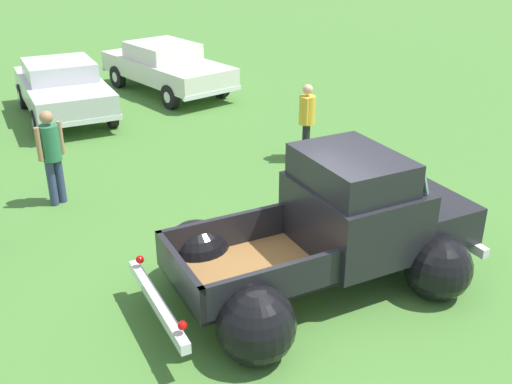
{
  "coord_description": "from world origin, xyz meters",
  "views": [
    {
      "loc": [
        -4.69,
        -5.41,
        4.76
      ],
      "look_at": [
        0.0,
        1.38,
        0.96
      ],
      "focal_mm": 42.08,
      "sensor_mm": 36.0,
      "label": 1
    }
  ],
  "objects_px": {
    "vintage_pickup_truck": "(337,234)",
    "show_car_0": "(63,87)",
    "show_car_1": "(166,66)",
    "spectator_1": "(51,152)",
    "spectator_0": "(307,117)"
  },
  "relations": [
    {
      "from": "vintage_pickup_truck",
      "to": "spectator_1",
      "type": "xyz_separation_m",
      "value": [
        -2.43,
        4.8,
        0.24
      ]
    },
    {
      "from": "vintage_pickup_truck",
      "to": "spectator_0",
      "type": "bearing_deg",
      "value": 63.66
    },
    {
      "from": "show_car_0",
      "to": "spectator_1",
      "type": "height_order",
      "value": "spectator_1"
    },
    {
      "from": "vintage_pickup_truck",
      "to": "show_car_0",
      "type": "xyz_separation_m",
      "value": [
        -0.59,
        9.87,
        0.03
      ]
    },
    {
      "from": "spectator_0",
      "to": "show_car_0",
      "type": "bearing_deg",
      "value": 163.06
    },
    {
      "from": "vintage_pickup_truck",
      "to": "show_car_0",
      "type": "distance_m",
      "value": 9.89
    },
    {
      "from": "spectator_0",
      "to": "spectator_1",
      "type": "xyz_separation_m",
      "value": [
        -5.09,
        0.84,
        0.07
      ]
    },
    {
      "from": "show_car_1",
      "to": "spectator_1",
      "type": "distance_m",
      "value": 7.69
    },
    {
      "from": "show_car_0",
      "to": "spectator_0",
      "type": "relative_size",
      "value": 2.7
    },
    {
      "from": "spectator_1",
      "to": "spectator_0",
      "type": "bearing_deg",
      "value": -115.74
    },
    {
      "from": "vintage_pickup_truck",
      "to": "show_car_1",
      "type": "height_order",
      "value": "vintage_pickup_truck"
    },
    {
      "from": "vintage_pickup_truck",
      "to": "show_car_0",
      "type": "relative_size",
      "value": 1.09
    },
    {
      "from": "spectator_0",
      "to": "spectator_1",
      "type": "height_order",
      "value": "spectator_1"
    },
    {
      "from": "vintage_pickup_truck",
      "to": "show_car_1",
      "type": "bearing_deg",
      "value": 83.2
    },
    {
      "from": "vintage_pickup_truck",
      "to": "show_car_0",
      "type": "height_order",
      "value": "vintage_pickup_truck"
    }
  ]
}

